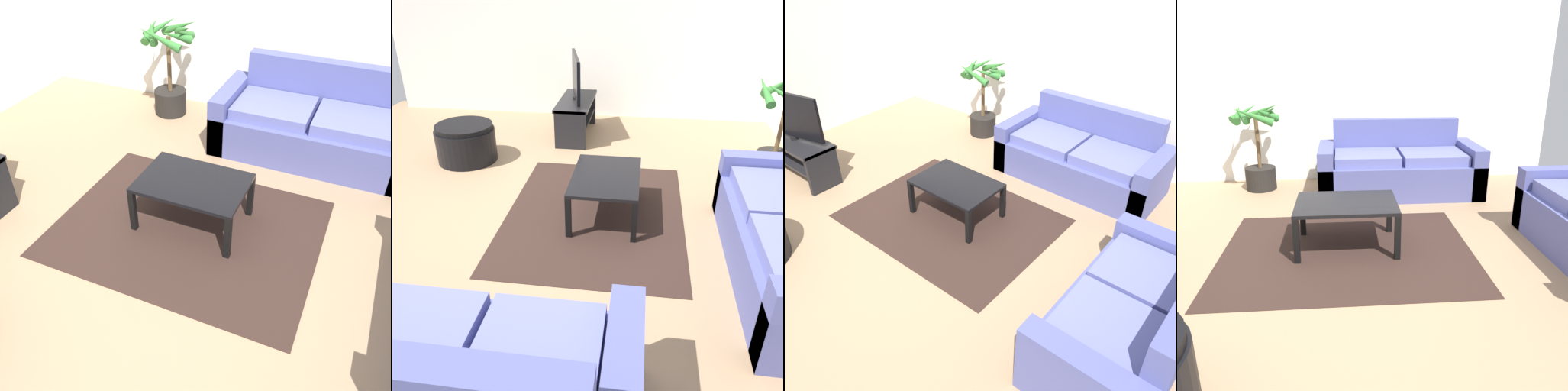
# 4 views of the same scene
# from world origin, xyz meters

# --- Properties ---
(ground_plane) EXTENTS (6.60, 6.60, 0.00)m
(ground_plane) POSITION_xyz_m (0.00, 0.00, 0.00)
(ground_plane) COLOR #937556
(couch_main) EXTENTS (2.00, 0.90, 0.90)m
(couch_main) POSITION_xyz_m (0.78, 2.28, 0.30)
(couch_main) COLOR #4C518C
(couch_main) RESTS_ON ground
(coffee_table) EXTENTS (0.89, 0.63, 0.43)m
(coffee_table) POSITION_xyz_m (0.09, 0.74, 0.37)
(coffee_table) COLOR black
(coffee_table) RESTS_ON ground
(area_rug) EXTENTS (2.20, 1.70, 0.01)m
(area_rug) POSITION_xyz_m (0.09, 0.64, 0.00)
(area_rug) COLOR black
(area_rug) RESTS_ON ground
(potted_palm) EXTENTS (0.65, 0.66, 1.13)m
(potted_palm) POSITION_xyz_m (-1.01, 2.55, 0.51)
(potted_palm) COLOR black
(potted_palm) RESTS_ON ground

